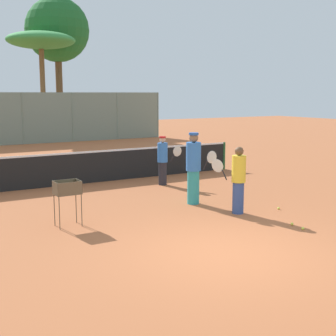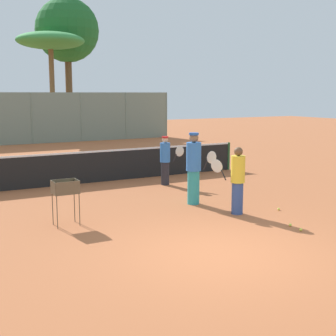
% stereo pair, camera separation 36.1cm
% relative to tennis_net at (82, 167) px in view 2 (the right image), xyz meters
% --- Properties ---
extents(ground_plane, '(80.00, 80.00, 0.00)m').
position_rel_tennis_net_xyz_m(ground_plane, '(0.00, -7.86, -0.56)').
color(ground_plane, '#B26038').
extents(tennis_net, '(12.06, 0.10, 1.07)m').
position_rel_tennis_net_xyz_m(tennis_net, '(0.00, 0.00, 0.00)').
color(tennis_net, '#26592D').
rests_on(tennis_net, ground_plane).
extents(back_fence, '(21.29, 0.08, 3.02)m').
position_rel_tennis_net_xyz_m(back_fence, '(0.00, 13.36, 0.95)').
color(back_fence, gray).
rests_on(back_fence, ground_plane).
extents(tree_1, '(4.54, 4.54, 9.71)m').
position_rel_tennis_net_xyz_m(tree_1, '(5.63, 19.10, 6.82)').
color(tree_1, brown).
rests_on(tree_1, ground_plane).
extents(tree_3, '(4.39, 4.39, 6.90)m').
position_rel_tennis_net_xyz_m(tree_3, '(3.62, 16.32, 5.69)').
color(tree_3, brown).
rests_on(tree_3, ground_plane).
extents(player_white_outfit, '(0.59, 0.75, 1.59)m').
position_rel_tennis_net_xyz_m(player_white_outfit, '(2.32, -1.52, 0.27)').
color(player_white_outfit, '#26262D').
rests_on(player_white_outfit, ground_plane).
extents(player_red_cap, '(0.50, 0.92, 1.93)m').
position_rel_tennis_net_xyz_m(player_red_cap, '(1.69, -4.24, 0.44)').
color(player_red_cap, teal).
rests_on(player_red_cap, ground_plane).
extents(player_yellow_shirt, '(0.69, 0.71, 1.67)m').
position_rel_tennis_net_xyz_m(player_yellow_shirt, '(2.06, -5.65, 0.30)').
color(player_yellow_shirt, '#334C8C').
rests_on(player_yellow_shirt, ground_plane).
extents(ball_cart, '(0.56, 0.41, 1.03)m').
position_rel_tennis_net_xyz_m(ball_cart, '(-1.92, -4.58, 0.23)').
color(ball_cart, brown).
rests_on(ball_cart, ground_plane).
extents(tennis_ball_1, '(0.07, 0.07, 0.07)m').
position_rel_tennis_net_xyz_m(tennis_ball_1, '(2.37, -7.52, -0.53)').
color(tennis_ball_1, '#D1E54C').
rests_on(tennis_ball_1, ground_plane).
extents(tennis_ball_2, '(0.07, 0.07, 0.07)m').
position_rel_tennis_net_xyz_m(tennis_ball_2, '(2.43, -7.13, -0.53)').
color(tennis_ball_2, '#D1E54C').
rests_on(tennis_ball_2, ground_plane).
extents(tennis_ball_3, '(0.07, 0.07, 0.07)m').
position_rel_tennis_net_xyz_m(tennis_ball_3, '(3.21, -5.90, -0.53)').
color(tennis_ball_3, '#D1E54C').
rests_on(tennis_ball_3, ground_plane).
extents(parked_car, '(4.20, 1.70, 1.60)m').
position_rel_tennis_net_xyz_m(parked_car, '(6.30, 16.46, 0.10)').
color(parked_car, '#B2B7BC').
rests_on(parked_car, ground_plane).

